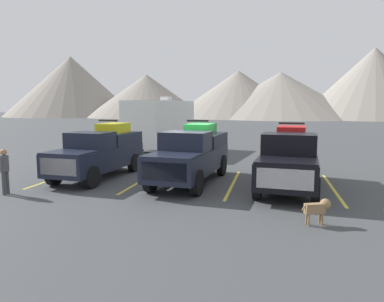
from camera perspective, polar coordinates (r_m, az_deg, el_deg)
ground_plane at (r=15.89m, az=-0.33°, el=-4.49°), size 240.00×240.00×0.00m
pickup_truck_a at (r=16.69m, az=-14.41°, el=-0.06°), size 2.42×5.53×2.57m
pickup_truck_b at (r=15.18m, az=-0.05°, el=-0.39°), size 2.52×6.02×2.60m
pickup_truck_c at (r=14.63m, az=15.22°, el=-1.05°), size 2.59×6.00×2.54m
lot_stripe_a at (r=17.63m, az=-19.78°, el=-3.73°), size 0.12×5.50×0.01m
lot_stripe_b at (r=15.90m, az=-7.72°, el=-4.53°), size 0.12×5.50×0.01m
lot_stripe_c at (r=15.02m, az=6.50°, el=-5.22°), size 0.12×5.50×0.01m
lot_stripe_d at (r=15.13m, az=21.49°, el=-5.59°), size 0.12×5.50×0.01m
camper_trailer_a at (r=25.10m, az=-5.04°, el=4.49°), size 3.50×7.66×3.83m
person_a at (r=14.71m, az=-27.62°, el=-2.46°), size 0.23×0.37×1.68m
dog at (r=10.46m, az=19.55°, el=-8.44°), size 0.80×0.46×0.72m
mountain_ridge at (r=94.13m, az=8.05°, el=9.50°), size 142.51×40.30×17.12m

